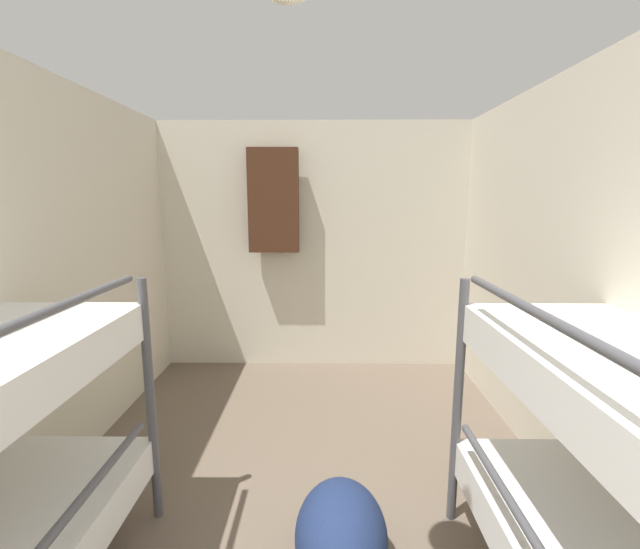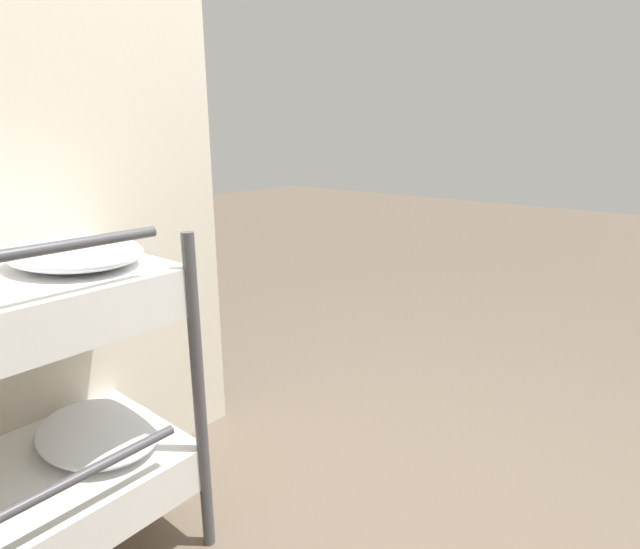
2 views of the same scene
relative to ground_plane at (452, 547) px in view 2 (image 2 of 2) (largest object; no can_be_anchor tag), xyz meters
The scene contains 1 object.
ground_plane is the anchor object (origin of this frame).
Camera 2 is at (-0.60, 1.52, 1.52)m, focal length 28.00 mm.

